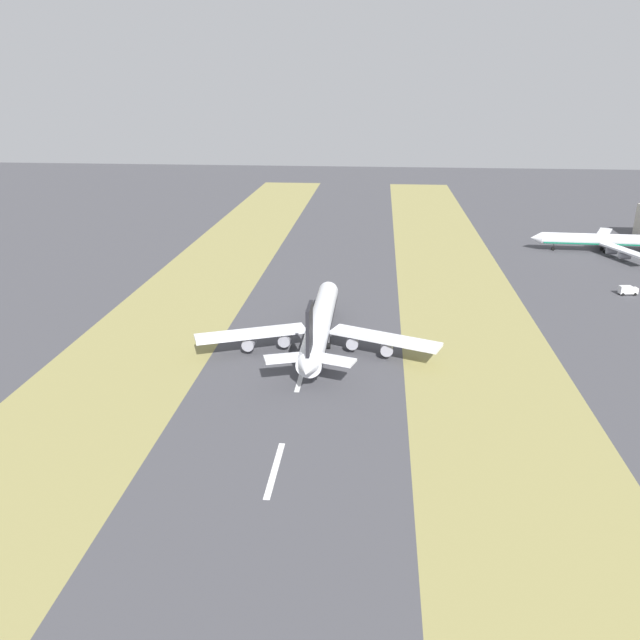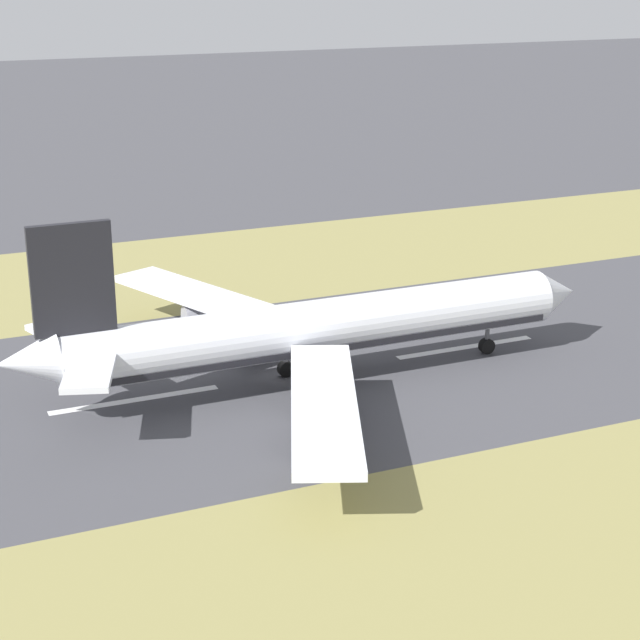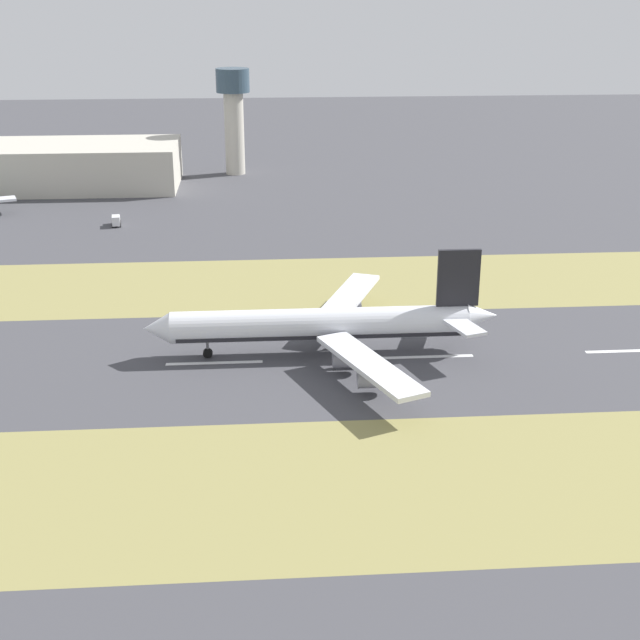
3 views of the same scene
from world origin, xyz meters
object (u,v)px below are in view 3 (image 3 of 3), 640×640
Objects in this scene: airplane_main_jet at (330,325)px; service_truck at (116,220)px; terminal_building at (18,166)px; control_tower at (234,110)px.

service_truck is (99.19, 54.11, -4.36)m from airplane_main_jet.
control_tower is at bearing -75.64° from terminal_building.
service_truck is at bearing 155.14° from control_tower.
control_tower is 6.03× the size of service_truck.
airplane_main_jet is 173.47m from control_tower.
terminal_building is 2.88× the size of control_tower.
service_truck is at bearing 28.62° from airplane_main_jet.
airplane_main_jet is 0.62× the size of terminal_building.
terminal_building reaches higher than service_truck.
airplane_main_jet is 113.07m from service_truck.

